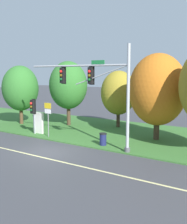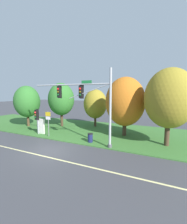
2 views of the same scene
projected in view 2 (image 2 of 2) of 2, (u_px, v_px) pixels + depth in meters
The scene contains 13 objects.
ground_plane at pixel (49, 150), 13.76m from camera, with size 160.00×160.00×0.00m, color #3D3D42.
lane_stripe at pixel (39, 155), 12.68m from camera, with size 36.00×0.16×0.01m, color beige.
grass_verge at pixel (89, 130), 21.15m from camera, with size 48.00×11.50×0.10m, color #386B2D.
traffic_signal_mast at pixel (86, 99), 14.69m from camera, with size 9.10×0.49×7.37m.
pedestrian_signal_near_kerb at pixel (37, 116), 18.35m from camera, with size 0.46×0.55×3.15m.
route_sign_post at pixel (48, 120), 17.58m from camera, with size 0.73×0.08×2.97m.
tree_nearest_road at pixel (27, 102), 22.88m from camera, with size 3.84×3.84×6.22m.
tree_left_of_mast at pixel (61, 99), 22.90m from camera, with size 3.95×3.95×6.65m.
tree_behind_signpost at pixel (95, 104), 22.81m from camera, with size 3.55×3.55×5.68m.
tree_mid_verge at pixel (125, 102), 17.79m from camera, with size 4.66×4.66×7.02m.
tree_tall_centre at pixel (169, 99), 14.15m from camera, with size 4.58×4.58×7.48m.
info_kiosk at pixel (41, 126), 18.96m from camera, with size 1.10×0.24×1.90m.
trash_bin at pixel (90, 138), 15.68m from camera, with size 0.56×0.56×0.93m.
Camera 2 is at (9.38, -10.16, 5.23)m, focal length 24.00 mm.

